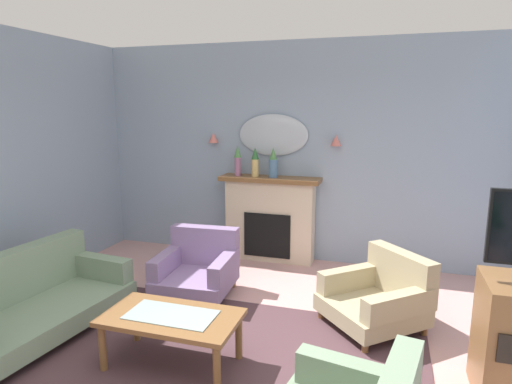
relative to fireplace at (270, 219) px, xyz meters
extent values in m
cube|color=#8C9EB2|center=(0.35, 0.22, 0.90)|extent=(6.62, 0.10, 2.94)
cube|color=#4C3338|center=(0.35, -2.61, -0.56)|extent=(3.20, 2.40, 0.01)
cube|color=beige|center=(0.00, 0.01, -0.02)|extent=(1.20, 0.28, 1.10)
cube|color=black|center=(0.00, -0.09, -0.19)|extent=(0.64, 0.12, 0.60)
cube|color=brown|center=(0.00, -0.01, 0.56)|extent=(1.36, 0.36, 0.06)
cylinder|color=#9E6084|center=(-0.45, -0.03, 0.72)|extent=(0.08, 0.08, 0.25)
cone|color=#4C8447|center=(-0.45, -0.03, 0.92)|extent=(0.10, 0.10, 0.16)
cylinder|color=tan|center=(-0.20, -0.03, 0.71)|extent=(0.09, 0.09, 0.23)
cone|color=#2D6633|center=(-0.20, -0.03, 0.90)|extent=(0.10, 0.10, 0.16)
cylinder|color=#4C7093|center=(0.05, -0.03, 0.71)|extent=(0.12, 0.12, 0.24)
cone|color=#4C8447|center=(0.05, -0.03, 0.91)|extent=(0.10, 0.10, 0.16)
ellipsoid|color=#B2BCC6|center=(0.00, 0.14, 1.14)|extent=(0.96, 0.06, 0.56)
cone|color=#D17066|center=(-0.85, 0.09, 1.09)|extent=(0.14, 0.14, 0.14)
cone|color=#D17066|center=(0.85, 0.09, 1.09)|extent=(0.14, 0.14, 0.14)
cube|color=brown|center=(-0.08, -2.67, -0.15)|extent=(1.10, 0.60, 0.04)
cube|color=#8C9E99|center=(-0.08, -2.67, -0.13)|extent=(0.72, 0.36, 0.01)
cylinder|color=brown|center=(-0.57, -2.91, -0.37)|extent=(0.06, 0.06, 0.40)
cylinder|color=brown|center=(0.41, -2.91, -0.37)|extent=(0.06, 0.06, 0.40)
cylinder|color=brown|center=(-0.57, -2.43, -0.37)|extent=(0.06, 0.06, 0.40)
cylinder|color=brown|center=(0.41, -2.43, -0.37)|extent=(0.06, 0.06, 0.40)
cube|color=gray|center=(-1.46, -2.62, -0.38)|extent=(1.02, 1.78, 0.18)
cube|color=gray|center=(-1.81, -2.59, -0.05)|extent=(0.36, 1.71, 0.48)
cube|color=gray|center=(-1.37, -1.85, -0.17)|extent=(0.77, 0.24, 0.24)
cylinder|color=brown|center=(-1.04, -1.89, -0.52)|extent=(0.07, 0.07, 0.10)
cylinder|color=brown|center=(-1.71, -1.82, -0.52)|extent=(0.07, 0.07, 0.10)
cube|color=tan|center=(1.44, -1.54, -0.39)|extent=(1.13, 1.13, 0.16)
cube|color=tan|center=(1.69, -1.32, -0.09)|extent=(0.66, 0.70, 0.45)
cube|color=tan|center=(1.21, -1.29, -0.20)|extent=(0.63, 0.59, 0.22)
cube|color=tan|center=(1.67, -1.80, -0.20)|extent=(0.63, 0.59, 0.22)
cylinder|color=brown|center=(0.96, -1.52, -0.52)|extent=(0.06, 0.06, 0.10)
cylinder|color=brown|center=(1.42, -2.02, -0.52)|extent=(0.06, 0.06, 0.10)
cylinder|color=brown|center=(1.46, -1.06, -0.52)|extent=(0.06, 0.06, 0.10)
cylinder|color=brown|center=(1.92, -1.57, -0.52)|extent=(0.06, 0.06, 0.10)
cube|color=gray|center=(-0.47, -1.40, -0.39)|extent=(0.85, 0.85, 0.16)
cube|color=gray|center=(-0.49, -1.06, -0.09)|extent=(0.81, 0.21, 0.45)
cube|color=gray|center=(-0.81, -1.42, -0.20)|extent=(0.19, 0.73, 0.22)
cube|color=gray|center=(-0.13, -1.38, -0.20)|extent=(0.19, 0.73, 0.22)
cylinder|color=brown|center=(-0.79, -1.76, -0.52)|extent=(0.06, 0.06, 0.10)
cylinder|color=brown|center=(-0.11, -1.72, -0.52)|extent=(0.06, 0.06, 0.10)
cylinder|color=brown|center=(-0.83, -1.08, -0.52)|extent=(0.06, 0.06, 0.10)
cylinder|color=brown|center=(-0.15, -1.04, -0.52)|extent=(0.06, 0.06, 0.10)
cube|color=gray|center=(1.37, -2.97, -0.20)|extent=(0.73, 0.27, 0.22)
camera|label=1|loc=(1.54, -5.56, 1.51)|focal=30.53mm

